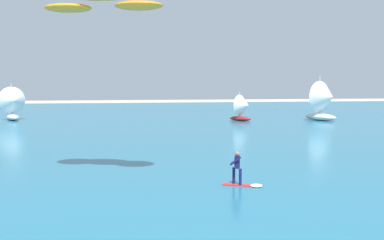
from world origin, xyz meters
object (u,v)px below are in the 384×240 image
Objects in this scene: sailboat_heeled_over at (325,100)px; sailboat_near_shore at (243,108)px; kitesurfer at (241,173)px; sailboat_center_horizon at (13,103)px; kite at (103,2)px.

sailboat_near_shore is at bearing 174.39° from sailboat_heeled_over.
sailboat_heeled_over is (18.96, 33.18, 1.96)m from kitesurfer.
sailboat_center_horizon is 29.05m from sailboat_near_shore.
sailboat_near_shore is at bearing 63.97° from kite.
sailboat_heeled_over is at bearing -8.71° from sailboat_center_horizon.
sailboat_heeled_over is at bearing -5.61° from sailboat_near_shore.
kite is 35.84m from sailboat_near_shore.
kite reaches higher than kitesurfer.
sailboat_heeled_over is 1.52× the size of sailboat_near_shore.
kite reaches higher than sailboat_center_horizon.
kitesurfer is at bearing -63.06° from sailboat_center_horizon.
kite is at bearing 158.12° from kitesurfer.
sailboat_center_horizon is 1.29× the size of sailboat_near_shore.
sailboat_center_horizon is at bearing 170.19° from sailboat_near_shore.
sailboat_center_horizon is (-13.24, 36.46, -6.93)m from kite.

